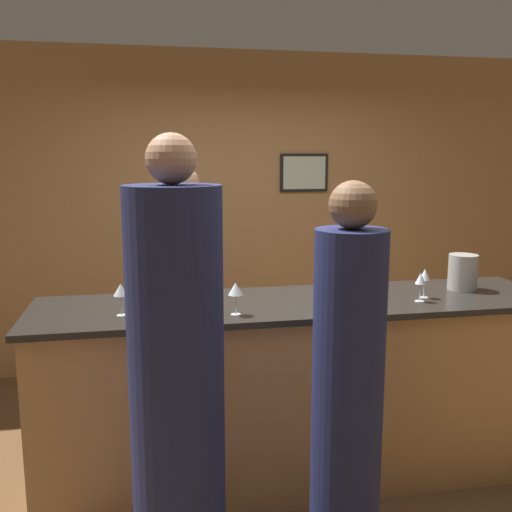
# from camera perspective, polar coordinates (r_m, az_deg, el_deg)

# --- Properties ---
(ground_plane) EXTENTS (14.00, 14.00, 0.00)m
(ground_plane) POSITION_cam_1_polar(r_m,az_deg,el_deg) (3.71, 4.25, -20.88)
(ground_plane) COLOR brown
(back_wall) EXTENTS (8.00, 0.08, 2.80)m
(back_wall) POSITION_cam_1_polar(r_m,az_deg,el_deg) (5.14, -1.37, 4.41)
(back_wall) COLOR #A37547
(back_wall) RESTS_ON ground_plane
(bar_counter) EXTENTS (3.02, 0.76, 1.08)m
(bar_counter) POSITION_cam_1_polar(r_m,az_deg,el_deg) (3.46, 4.36, -13.14)
(bar_counter) COLOR #B27F4C
(bar_counter) RESTS_ON ground_plane
(bartender) EXTENTS (0.32, 0.32, 1.83)m
(bartender) POSITION_cam_1_polar(r_m,az_deg,el_deg) (3.98, -7.03, -5.21)
(bartender) COLOR #4C6B93
(bartender) RESTS_ON ground_plane
(guest_0) EXTENTS (0.39, 0.39, 1.99)m
(guest_0) POSITION_cam_1_polar(r_m,az_deg,el_deg) (2.42, -7.88, -13.89)
(guest_0) COLOR #1E234C
(guest_0) RESTS_ON ground_plane
(guest_1) EXTENTS (0.31, 0.31, 1.80)m
(guest_1) POSITION_cam_1_polar(r_m,az_deg,el_deg) (2.59, 9.10, -14.16)
(guest_1) COLOR #1E234C
(guest_1) RESTS_ON ground_plane
(wine_bottle_0) EXTENTS (0.07, 0.07, 0.26)m
(wine_bottle_0) POSITION_cam_1_polar(r_m,az_deg,el_deg) (3.69, 10.59, -1.36)
(wine_bottle_0) COLOR #19381E
(wine_bottle_0) RESTS_ON bar_counter
(ice_bucket) EXTENTS (0.18, 0.18, 0.22)m
(ice_bucket) POSITION_cam_1_polar(r_m,az_deg,el_deg) (3.74, 19.97, -1.52)
(ice_bucket) COLOR #9E9993
(ice_bucket) RESTS_ON bar_counter
(wine_glass_0) EXTENTS (0.07, 0.07, 0.15)m
(wine_glass_0) POSITION_cam_1_polar(r_m,az_deg,el_deg) (2.97, 7.72, -3.77)
(wine_glass_0) COLOR silver
(wine_glass_0) RESTS_ON bar_counter
(wine_glass_1) EXTENTS (0.08, 0.08, 0.17)m
(wine_glass_1) POSITION_cam_1_polar(r_m,az_deg,el_deg) (2.95, -2.05, -3.40)
(wine_glass_1) COLOR silver
(wine_glass_1) RESTS_ON bar_counter
(wine_glass_2) EXTENTS (0.08, 0.08, 0.17)m
(wine_glass_2) POSITION_cam_1_polar(r_m,az_deg,el_deg) (3.01, -13.37, -3.40)
(wine_glass_2) COLOR silver
(wine_glass_2) RESTS_ON bar_counter
(wine_glass_3) EXTENTS (0.06, 0.06, 0.17)m
(wine_glass_3) POSITION_cam_1_polar(r_m,az_deg,el_deg) (3.45, 16.53, -1.92)
(wine_glass_3) COLOR silver
(wine_glass_3) RESTS_ON bar_counter
(wine_glass_4) EXTENTS (0.06, 0.06, 0.17)m
(wine_glass_4) POSITION_cam_1_polar(r_m,az_deg,el_deg) (3.35, 16.13, -2.32)
(wine_glass_4) COLOR silver
(wine_glass_4) RESTS_ON bar_counter
(wine_glass_6) EXTENTS (0.08, 0.08, 0.14)m
(wine_glass_6) POSITION_cam_1_polar(r_m,az_deg,el_deg) (3.03, -9.43, -3.73)
(wine_glass_6) COLOR silver
(wine_glass_6) RESTS_ON bar_counter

